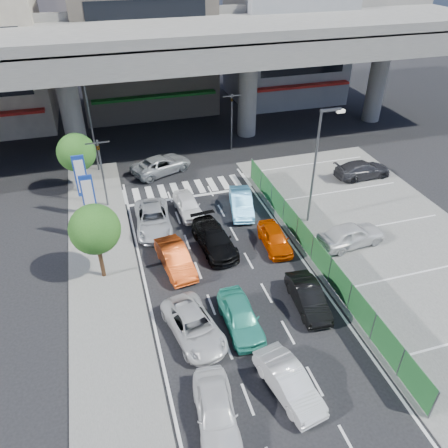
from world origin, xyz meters
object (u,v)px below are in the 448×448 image
object	(u,v)px
traffic_light_right	(232,108)
tree_far	(76,153)
kei_truck_front_right	(241,203)
signboard_far	(81,178)
crossing_wagon_silver	(161,165)
parked_sedan_dgrey	(363,169)
street_lamp_left	(92,116)
signboard_near	(89,199)
tree_near	(95,229)
hatch_black_mid_right	(308,297)
van_white_back_left	(216,411)
wagon_silver_front_left	(153,219)
sedan_white_front_mid	(188,205)
taxi_orange_right	(275,238)
sedan_white_mid_left	(194,326)
taxi_teal_mid	(241,316)
parked_sedan_white	(351,235)
taxi_orange_left	(175,258)
traffic_cone	(317,247)
sedan_black_mid	(214,239)
street_lamp_right	(318,158)
traffic_light_left	(100,157)

from	to	relation	value
traffic_light_right	tree_far	xyz separation A→B (m)	(-13.30, -4.50, -0.55)
kei_truck_front_right	signboard_far	bearing A→B (deg)	179.55
crossing_wagon_silver	parked_sedan_dgrey	distance (m)	16.48
street_lamp_left	signboard_near	size ratio (longest dim) A/B	1.70
tree_near	hatch_black_mid_right	bearing A→B (deg)	-28.32
van_white_back_left	parked_sedan_dgrey	distance (m)	24.32
tree_far	wagon_silver_front_left	world-z (taller)	tree_far
street_lamp_left	sedan_white_front_mid	size ratio (longest dim) A/B	2.09
street_lamp_left	taxi_orange_right	distance (m)	17.74
sedan_white_mid_left	wagon_silver_front_left	bearing A→B (deg)	81.94
wagon_silver_front_left	taxi_teal_mid	bearing A→B (deg)	-70.20
tree_near	parked_sedan_dgrey	bearing A→B (deg)	17.49
signboard_far	kei_truck_front_right	size ratio (longest dim) A/B	1.12
signboard_far	parked_sedan_white	world-z (taller)	signboard_far
taxi_orange_left	parked_sedan_dgrey	xyz separation A→B (m)	(16.85, 6.98, 0.05)
tree_near	sedan_white_mid_left	bearing A→B (deg)	-55.23
taxi_teal_mid	parked_sedan_dgrey	size ratio (longest dim) A/B	0.87
signboard_far	taxi_orange_right	distance (m)	13.51
tree_far	traffic_cone	world-z (taller)	tree_far
hatch_black_mid_right	kei_truck_front_right	xyz separation A→B (m)	(-0.36, 10.14, 0.05)
traffic_light_right	crossing_wagon_silver	size ratio (longest dim) A/B	1.03
signboard_near	parked_sedan_white	bearing A→B (deg)	-18.90
traffic_light_right	parked_sedan_white	world-z (taller)	traffic_light_right
taxi_orange_right	traffic_cone	bearing A→B (deg)	-25.31
signboard_far	sedan_white_front_mid	world-z (taller)	signboard_far
van_white_back_left	signboard_near	bearing A→B (deg)	111.74
taxi_orange_right	wagon_silver_front_left	bearing A→B (deg)	152.12
taxi_teal_mid	sedan_black_mid	world-z (taller)	same
signboard_near	hatch_black_mid_right	world-z (taller)	signboard_near
street_lamp_right	signboard_near	size ratio (longest dim) A/B	1.70
traffic_light_left	tree_near	bearing A→B (deg)	-95.71
tree_far	street_lamp_left	bearing A→B (deg)	67.16
tree_near	kei_truck_front_right	size ratio (longest dim) A/B	1.15
hatch_black_mid_right	crossing_wagon_silver	world-z (taller)	crossing_wagon_silver
van_white_back_left	wagon_silver_front_left	world-z (taller)	same
van_white_back_left	parked_sedan_dgrey	xyz separation A→B (m)	(17.21, 17.19, 0.05)
crossing_wagon_silver	parked_sedan_dgrey	bearing A→B (deg)	-132.17
sedan_white_mid_left	sedan_black_mid	bearing A→B (deg)	55.96
street_lamp_left	traffic_cone	world-z (taller)	street_lamp_left
signboard_near	crossing_wagon_silver	xyz separation A→B (m)	(5.74, 8.25, -2.36)
street_lamp_right	parked_sedan_dgrey	xyz separation A→B (m)	(6.86, 4.63, -4.03)
hatch_black_mid_right	taxi_orange_left	xyz separation A→B (m)	(-6.14, 5.22, 0.05)
van_white_back_left	traffic_light_left	bearing A→B (deg)	105.53
parked_sedan_white	traffic_cone	distance (m)	2.36
tree_near	taxi_teal_mid	xyz separation A→B (m)	(6.43, -5.91, -2.70)
traffic_light_left	signboard_near	xyz separation A→B (m)	(-1.00, -4.01, -0.87)
street_lamp_right	taxi_orange_right	bearing A→B (deg)	-149.50
signboard_near	signboard_far	xyz separation A→B (m)	(-0.40, 3.00, 0.00)
street_lamp_right	tree_near	xyz separation A→B (m)	(-14.17, -2.00, -1.38)
taxi_orange_right	taxi_teal_mid	bearing A→B (deg)	-122.45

